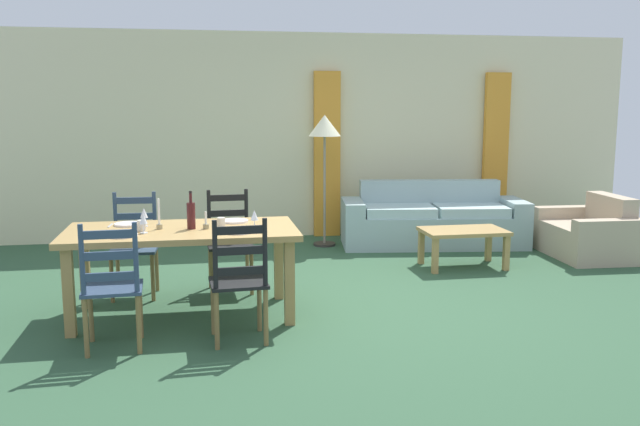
{
  "coord_description": "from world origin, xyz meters",
  "views": [
    {
      "loc": [
        -1.17,
        -5.78,
        1.78
      ],
      "look_at": [
        -0.06,
        0.49,
        0.75
      ],
      "focal_mm": 38.15,
      "sensor_mm": 36.0,
      "label": 1
    }
  ],
  "objects_px": {
    "dining_chair_near_left": "(112,286)",
    "wine_glass_near_left": "(143,220)",
    "couch": "(432,222)",
    "wine_glass_near_right": "(254,216)",
    "standing_lamp": "(325,134)",
    "coffee_cup_secondary": "(141,226)",
    "coffee_table": "(463,235)",
    "dining_table": "(182,239)",
    "coffee_cup_primary": "(221,223)",
    "wine_bottle": "(191,215)",
    "dining_chair_near_right": "(239,281)",
    "dining_chair_far_right": "(229,241)",
    "armchair_upholstered": "(591,235)",
    "wine_glass_far_left": "(144,214)",
    "dining_chair_far_left": "(135,245)"
  },
  "relations": [
    {
      "from": "dining_table",
      "to": "couch",
      "type": "bearing_deg",
      "value": 38.85
    },
    {
      "from": "dining_table",
      "to": "wine_bottle",
      "type": "xyz_separation_m",
      "value": [
        0.08,
        -0.02,
        0.2
      ]
    },
    {
      "from": "armchair_upholstered",
      "to": "standing_lamp",
      "type": "relative_size",
      "value": 0.73
    },
    {
      "from": "dining_chair_near_left",
      "to": "wine_glass_far_left",
      "type": "bearing_deg",
      "value": 79.08
    },
    {
      "from": "coffee_cup_secondary",
      "to": "wine_bottle",
      "type": "bearing_deg",
      "value": 3.9
    },
    {
      "from": "wine_glass_near_left",
      "to": "coffee_table",
      "type": "xyz_separation_m",
      "value": [
        3.27,
        1.39,
        -0.51
      ]
    },
    {
      "from": "dining_table",
      "to": "coffee_table",
      "type": "xyz_separation_m",
      "value": [
        2.98,
        1.24,
        -0.31
      ]
    },
    {
      "from": "standing_lamp",
      "to": "dining_chair_near_right",
      "type": "bearing_deg",
      "value": -110.59
    },
    {
      "from": "coffee_cup_secondary",
      "to": "standing_lamp",
      "type": "distance_m",
      "value": 3.42
    },
    {
      "from": "coffee_cup_secondary",
      "to": "standing_lamp",
      "type": "xyz_separation_m",
      "value": [
        2.01,
        2.69,
        0.62
      ]
    },
    {
      "from": "dining_chair_near_left",
      "to": "dining_chair_far_right",
      "type": "height_order",
      "value": "same"
    },
    {
      "from": "wine_glass_far_left",
      "to": "coffee_cup_secondary",
      "type": "xyz_separation_m",
      "value": [
        -0.01,
        -0.2,
        -0.07
      ]
    },
    {
      "from": "dining_chair_far_right",
      "to": "wine_bottle",
      "type": "height_order",
      "value": "wine_bottle"
    },
    {
      "from": "coffee_cup_primary",
      "to": "wine_glass_far_left",
      "type": "bearing_deg",
      "value": 163.42
    },
    {
      "from": "wine_glass_far_left",
      "to": "couch",
      "type": "distance_m",
      "value": 4.12
    },
    {
      "from": "coffee_cup_secondary",
      "to": "dining_chair_far_right",
      "type": "bearing_deg",
      "value": 47.49
    },
    {
      "from": "coffee_cup_secondary",
      "to": "standing_lamp",
      "type": "relative_size",
      "value": 0.05
    },
    {
      "from": "dining_chair_near_right",
      "to": "standing_lamp",
      "type": "distance_m",
      "value": 3.72
    },
    {
      "from": "dining_chair_near_left",
      "to": "wine_glass_near_left",
      "type": "height_order",
      "value": "dining_chair_near_left"
    },
    {
      "from": "couch",
      "to": "wine_glass_near_right",
      "type": "bearing_deg",
      "value": -133.56
    },
    {
      "from": "armchair_upholstered",
      "to": "wine_glass_near_right",
      "type": "bearing_deg",
      "value": -158.32
    },
    {
      "from": "dining_chair_near_left",
      "to": "wine_glass_near_left",
      "type": "relative_size",
      "value": 5.96
    },
    {
      "from": "dining_chair_near_right",
      "to": "coffee_cup_primary",
      "type": "xyz_separation_m",
      "value": [
        -0.1,
        0.7,
        0.32
      ]
    },
    {
      "from": "dining_chair_near_left",
      "to": "coffee_table",
      "type": "height_order",
      "value": "dining_chair_near_left"
    },
    {
      "from": "wine_glass_far_left",
      "to": "coffee_cup_secondary",
      "type": "relative_size",
      "value": 1.79
    },
    {
      "from": "dining_chair_near_right",
      "to": "coffee_cup_primary",
      "type": "distance_m",
      "value": 0.77
    },
    {
      "from": "wine_glass_near_left",
      "to": "standing_lamp",
      "type": "xyz_separation_m",
      "value": [
        1.99,
        2.79,
        0.55
      ]
    },
    {
      "from": "coffee_cup_secondary",
      "to": "coffee_table",
      "type": "bearing_deg",
      "value": 21.38
    },
    {
      "from": "wine_glass_near_left",
      "to": "couch",
      "type": "distance_m",
      "value": 4.28
    },
    {
      "from": "coffee_cup_secondary",
      "to": "coffee_table",
      "type": "distance_m",
      "value": 3.57
    },
    {
      "from": "dining_chair_far_right",
      "to": "wine_glass_near_right",
      "type": "relative_size",
      "value": 5.96
    },
    {
      "from": "dining_chair_near_right",
      "to": "dining_chair_far_right",
      "type": "height_order",
      "value": "same"
    },
    {
      "from": "dining_chair_near_right",
      "to": "dining_chair_far_left",
      "type": "xyz_separation_m",
      "value": [
        -0.88,
        1.46,
        0.0
      ]
    },
    {
      "from": "wine_glass_near_left",
      "to": "coffee_cup_secondary",
      "type": "relative_size",
      "value": 1.79
    },
    {
      "from": "wine_bottle",
      "to": "wine_glass_near_left",
      "type": "relative_size",
      "value": 1.96
    },
    {
      "from": "dining_table",
      "to": "coffee_table",
      "type": "height_order",
      "value": "dining_table"
    },
    {
      "from": "dining_chair_near_left",
      "to": "dining_table",
      "type": "bearing_deg",
      "value": 56.67
    },
    {
      "from": "wine_bottle",
      "to": "wine_glass_far_left",
      "type": "height_order",
      "value": "wine_bottle"
    },
    {
      "from": "wine_glass_near_right",
      "to": "coffee_cup_secondary",
      "type": "distance_m",
      "value": 0.92
    },
    {
      "from": "coffee_cup_primary",
      "to": "wine_glass_near_left",
      "type": "bearing_deg",
      "value": -169.58
    },
    {
      "from": "dining_chair_near_left",
      "to": "coffee_table",
      "type": "distance_m",
      "value": 3.99
    },
    {
      "from": "dining_chair_near_right",
      "to": "dining_chair_far_left",
      "type": "height_order",
      "value": "same"
    },
    {
      "from": "armchair_upholstered",
      "to": "dining_table",
      "type": "bearing_deg",
      "value": -162.26
    },
    {
      "from": "coffee_cup_primary",
      "to": "wine_bottle",
      "type": "bearing_deg",
      "value": 176.82
    },
    {
      "from": "dining_chair_near_right",
      "to": "standing_lamp",
      "type": "relative_size",
      "value": 0.59
    },
    {
      "from": "wine_glass_near_left",
      "to": "coffee_cup_primary",
      "type": "relative_size",
      "value": 1.79
    },
    {
      "from": "wine_glass_far_left",
      "to": "armchair_upholstered",
      "type": "xyz_separation_m",
      "value": [
        4.97,
        1.34,
        -0.61
      ]
    },
    {
      "from": "dining_chair_far_left",
      "to": "coffee_cup_primary",
      "type": "height_order",
      "value": "dining_chair_far_left"
    },
    {
      "from": "dining_chair_near_left",
      "to": "wine_bottle",
      "type": "height_order",
      "value": "wine_bottle"
    },
    {
      "from": "wine_glass_far_left",
      "to": "coffee_cup_secondary",
      "type": "distance_m",
      "value": 0.21
    }
  ]
}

